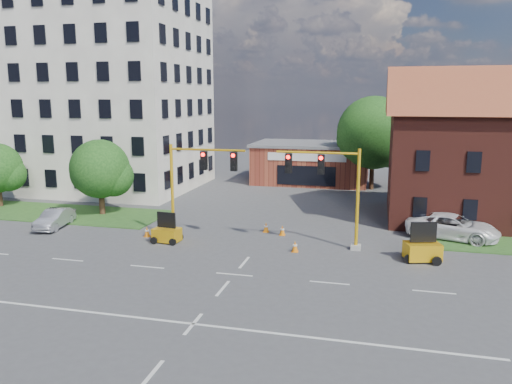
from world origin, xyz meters
TOP-DOWN VIEW (x-y plane):
  - ground at (0.00, 0.00)m, footprint 120.00×120.00m
  - grass_verge_nw at (-20.00, 10.00)m, footprint 22.00×6.00m
  - lane_markings at (0.00, -3.00)m, footprint 60.00×36.00m
  - office_block at (-20.00, 21.90)m, footprint 18.40×15.40m
  - brick_shop at (0.00, 29.98)m, footprint 12.40×8.40m
  - tree_large at (6.87, 27.08)m, footprint 7.61×7.24m
  - tree_nw_front at (-13.77, 10.58)m, footprint 4.83×4.60m
  - tree_nw_rear at (-23.79, 11.08)m, footprint 4.38×4.17m
  - signal_mast_west at (-4.36, 6.00)m, footprint 5.30×0.60m
  - signal_mast_east at (4.36, 6.00)m, footprint 5.30×0.60m
  - trailer_west at (-5.89, 4.67)m, footprint 1.78×1.29m
  - trailer_east at (9.77, 4.73)m, footprint 2.19×1.76m
  - cone_a at (-7.73, 5.55)m, footprint 0.40×0.40m
  - cone_b at (-0.24, 8.58)m, footprint 0.40×0.40m
  - cone_c at (2.45, 4.65)m, footprint 0.40×0.40m
  - cone_d at (1.01, 8.06)m, footprint 0.40×0.40m
  - pickup_white at (12.04, 9.96)m, footprint 6.36×4.26m
  - sedan_silver_front at (-15.15, 6.09)m, footprint 2.03×4.19m

SIDE VIEW (x-z plane):
  - ground at x=0.00m, z-range 0.00..0.00m
  - lane_markings at x=0.00m, z-range 0.00..0.01m
  - grass_verge_nw at x=-20.00m, z-range 0.00..0.08m
  - cone_a at x=-7.73m, z-range -0.01..0.69m
  - cone_b at x=-0.24m, z-range -0.01..0.69m
  - cone_c at x=2.45m, z-range -0.01..0.69m
  - cone_d at x=1.01m, z-range -0.01..0.69m
  - trailer_west at x=-5.89m, z-range -0.35..1.54m
  - sedan_silver_front at x=-15.15m, z-range 0.00..1.32m
  - trailer_east at x=9.77m, z-range -0.41..1.77m
  - pickup_white at x=12.04m, z-range 0.00..1.62m
  - brick_shop at x=0.00m, z-range 0.01..4.31m
  - tree_nw_rear at x=-23.79m, z-range 0.48..5.91m
  - tree_nw_front at x=-13.77m, z-range 0.53..6.51m
  - signal_mast_west at x=-4.36m, z-range 0.82..7.02m
  - signal_mast_east at x=4.36m, z-range 0.82..7.02m
  - tree_large at x=6.87m, z-range 0.80..10.12m
  - office_block at x=-20.00m, z-range 0.01..20.61m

